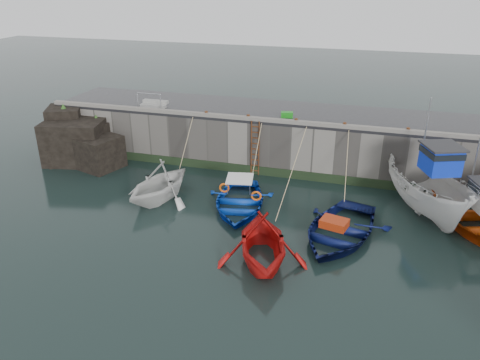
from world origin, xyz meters
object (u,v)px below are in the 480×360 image
(boat_near_blue, at_px, (239,207))
(boat_far_white, at_px, (429,190))
(bollard_c, at_px, (296,121))
(bollard_e, at_px, (408,130))
(boat_far_orange, at_px, (479,215))
(bollard_b, at_px, (248,117))
(bollard_a, at_px, (206,114))
(bollard_d, at_px, (345,125))
(boat_near_white, at_px, (160,198))
(ladder, at_px, (255,149))
(boat_near_blacktrim, at_px, (262,261))
(fish_crate, at_px, (287,115))
(boat_near_navy, at_px, (338,236))

(boat_near_blue, relative_size, boat_far_white, 0.69)
(bollard_c, height_order, bollard_e, same)
(boat_far_orange, distance_m, bollard_b, 12.62)
(boat_far_white, bearing_deg, bollard_a, 147.91)
(bollard_d, bearing_deg, boat_far_white, -28.05)
(boat_near_blue, bearing_deg, boat_far_white, 2.85)
(boat_near_white, relative_size, bollard_d, 15.91)
(ladder, bearing_deg, boat_near_blue, -86.18)
(boat_near_blacktrim, xyz_separation_m, fish_crate, (-1.03, 9.82, 3.32))
(ladder, xyz_separation_m, bollard_c, (2.20, 0.34, 1.71))
(boat_near_blue, xyz_separation_m, bollard_a, (-3.28, 4.52, 3.30))
(boat_near_blue, bearing_deg, fish_crate, 66.52)
(boat_near_blue, height_order, bollard_e, bollard_e)
(ladder, height_order, fish_crate, fish_crate)
(fish_crate, bearing_deg, boat_near_blacktrim, -96.01)
(boat_near_white, relative_size, boat_near_blacktrim, 0.98)
(ladder, bearing_deg, boat_near_white, -131.55)
(boat_near_white, xyz_separation_m, boat_near_navy, (9.23, -1.23, 0.00))
(bollard_a, xyz_separation_m, bollard_d, (7.80, 0.00, 0.00))
(ladder, xyz_separation_m, bollard_e, (8.00, 0.34, 1.71))
(ladder, xyz_separation_m, bollard_a, (-3.00, 0.34, 1.71))
(boat_near_white, relative_size, boat_far_orange, 0.55)
(bollard_e, bearing_deg, boat_near_blacktrim, -121.82)
(boat_far_white, bearing_deg, boat_near_white, 169.19)
(boat_near_blacktrim, bearing_deg, bollard_e, 40.31)
(boat_near_blue, distance_m, bollard_c, 5.92)
(boat_near_white, relative_size, fish_crate, 6.72)
(boat_far_white, height_order, bollard_b, boat_far_white)
(boat_far_white, distance_m, bollard_a, 12.58)
(boat_near_navy, bearing_deg, boat_far_white, 57.27)
(ladder, distance_m, fish_crate, 2.65)
(boat_near_navy, distance_m, bollard_b, 8.97)
(bollard_a, bearing_deg, boat_near_navy, -35.61)
(fish_crate, xyz_separation_m, bollard_b, (-2.00, -1.00, -0.02))
(fish_crate, xyz_separation_m, bollard_a, (-4.50, -1.00, -0.02))
(boat_near_navy, relative_size, bollard_b, 20.03)
(boat_near_navy, distance_m, bollard_c, 7.50)
(boat_near_blacktrim, bearing_deg, bollard_c, 74.24)
(fish_crate, bearing_deg, bollard_b, -165.44)
(bollard_b, relative_size, bollard_d, 1.00)
(boat_near_white, bearing_deg, bollard_e, 35.46)
(boat_near_white, height_order, boat_far_orange, boat_far_orange)
(bollard_d, bearing_deg, boat_far_orange, -25.13)
(boat_near_blacktrim, xyz_separation_m, bollard_a, (-5.53, 8.82, 3.30))
(fish_crate, distance_m, bollard_b, 2.24)
(boat_far_white, relative_size, fish_crate, 11.15)
(boat_near_white, relative_size, bollard_b, 15.91)
(boat_far_orange, xyz_separation_m, bollard_d, (-6.60, 3.09, 2.84))
(ladder, distance_m, bollard_a, 3.47)
(ladder, bearing_deg, boat_far_orange, -13.61)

